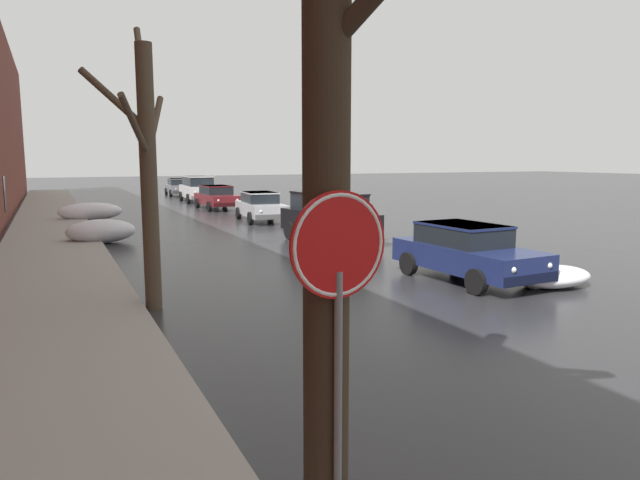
{
  "coord_description": "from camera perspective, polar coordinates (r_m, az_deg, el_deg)",
  "views": [
    {
      "loc": [
        -6.47,
        -1.42,
        3.05
      ],
      "look_at": [
        -0.87,
        10.42,
        1.18
      ],
      "focal_mm": 32.12,
      "sensor_mm": 36.0,
      "label": 1
    }
  ],
  "objects": [
    {
      "name": "left_sidewalk_slab",
      "position": [
        19.64,
        -25.11,
        -1.37
      ],
      "size": [
        3.23,
        80.0,
        0.14
      ],
      "primitive_type": "cube",
      "color": "gray",
      "rests_on": "ground"
    },
    {
      "name": "snow_bank_near_corner_left",
      "position": [
        22.17,
        -21.06,
        0.79
      ],
      "size": [
        2.41,
        1.4,
        0.87
      ],
      "color": "white",
      "rests_on": "ground"
    },
    {
      "name": "snow_bank_mid_block_left",
      "position": [
        30.4,
        -22.04,
        2.6
      ],
      "size": [
        3.0,
        1.12,
        0.89
      ],
      "color": "white",
      "rests_on": "ground"
    },
    {
      "name": "snow_bank_near_corner_right",
      "position": [
        14.69,
        21.74,
        -3.33
      ],
      "size": [
        2.11,
        1.35,
        0.72
      ],
      "color": "white",
      "rests_on": "ground"
    },
    {
      "name": "bare_tree_at_the_corner",
      "position": [
        4.08,
        1.24,
        13.88
      ],
      "size": [
        2.32,
        3.04,
        6.4
      ],
      "color": "#382B1E",
      "rests_on": "ground"
    },
    {
      "name": "bare_tree_second_along_sidewalk",
      "position": [
        11.94,
        -16.89,
        7.12
      ],
      "size": [
        1.77,
        2.57,
        5.8
      ],
      "color": "#4C3D2D",
      "rests_on": "ground"
    },
    {
      "name": "sedan_darkblue_approaching_near_lane",
      "position": [
        14.8,
        14.35,
        -1.05
      ],
      "size": [
        2.04,
        4.22,
        1.42
      ],
      "color": "navy",
      "rests_on": "ground"
    },
    {
      "name": "suv_black_parked_kerbside_close",
      "position": [
        20.9,
        0.86,
        2.47
      ],
      "size": [
        2.26,
        4.54,
        1.82
      ],
      "color": "black",
      "rests_on": "ground"
    },
    {
      "name": "sedan_silver_parked_kerbside_mid",
      "position": [
        28.13,
        -5.95,
        3.41
      ],
      "size": [
        2.16,
        4.48,
        1.42
      ],
      "color": "#B7B7BC",
      "rests_on": "ground"
    },
    {
      "name": "sedan_maroon_parked_far_down_block",
      "position": [
        35.25,
        -10.24,
        4.28
      ],
      "size": [
        2.03,
        4.39,
        1.42
      ],
      "color": "maroon",
      "rests_on": "ground"
    },
    {
      "name": "suv_white_queued_behind_truck",
      "position": [
        41.3,
        -12.07,
        5.1
      ],
      "size": [
        2.22,
        4.75,
        1.82
      ],
      "color": "silver",
      "rests_on": "ground"
    },
    {
      "name": "sedan_grey_at_far_intersection",
      "position": [
        48.5,
        -13.92,
        5.19
      ],
      "size": [
        2.03,
        4.46,
        1.42
      ],
      "color": "slate",
      "rests_on": "ground"
    },
    {
      "name": "stop_sign_at_corner",
      "position": [
        4.01,
        1.86,
        -4.13
      ],
      "size": [
        0.76,
        0.09,
        2.84
      ],
      "color": "slate",
      "rests_on": "ground"
    }
  ]
}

